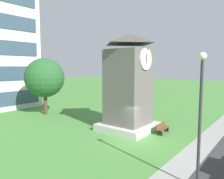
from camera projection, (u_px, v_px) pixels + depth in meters
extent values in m
plane|color=#4C893D|center=(136.00, 141.00, 16.52)|extent=(160.00, 160.00, 0.00)
cube|color=#9E9E99|center=(192.00, 155.00, 13.91)|extent=(120.00, 1.60, 0.01)
cube|color=#605B56|center=(128.00, 90.00, 19.14)|extent=(3.29, 3.29, 7.15)
cube|color=beige|center=(128.00, 126.00, 19.48)|extent=(4.44, 4.44, 0.60)
pyramid|color=#4D4945|center=(129.00, 39.00, 18.66)|extent=(3.62, 3.62, 0.92)
cylinder|color=white|center=(146.00, 59.00, 17.81)|extent=(1.81, 0.12, 1.81)
cylinder|color=white|center=(139.00, 60.00, 20.19)|extent=(0.12, 1.81, 1.81)
cube|color=black|center=(147.00, 57.00, 17.75)|extent=(0.03, 0.08, 0.54)
cube|color=black|center=(147.00, 59.00, 17.76)|extent=(0.06, 0.05, 0.81)
cube|color=brown|center=(163.00, 128.00, 18.33)|extent=(1.82, 0.56, 0.06)
cube|color=brown|center=(161.00, 125.00, 18.44)|extent=(1.80, 0.13, 0.40)
cube|color=black|center=(160.00, 133.00, 17.77)|extent=(0.10, 0.44, 0.45)
cube|color=black|center=(166.00, 129.00, 18.94)|extent=(0.10, 0.44, 0.45)
cylinder|color=#333338|center=(200.00, 126.00, 9.81)|extent=(0.14, 0.14, 5.93)
sphere|color=#F2EFCC|center=(203.00, 56.00, 9.47)|extent=(0.36, 0.36, 0.36)
cylinder|color=#513823|center=(46.00, 103.00, 25.58)|extent=(0.41, 0.41, 2.76)
sphere|color=#275A2B|center=(45.00, 78.00, 25.27)|extent=(4.58, 4.58, 4.58)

